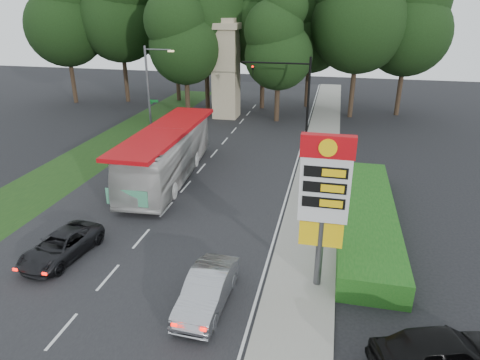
% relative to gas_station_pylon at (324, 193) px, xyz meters
% --- Properties ---
extents(ground, '(120.00, 120.00, 0.00)m').
position_rel_gas_station_pylon_xyz_m(ground, '(-9.20, -1.99, -4.45)').
color(ground, black).
rests_on(ground, ground).
extents(road_surface, '(14.00, 80.00, 0.02)m').
position_rel_gas_station_pylon_xyz_m(road_surface, '(-9.20, 10.01, -4.44)').
color(road_surface, black).
rests_on(road_surface, ground).
extents(sidewalk_right, '(3.00, 80.00, 0.12)m').
position_rel_gas_station_pylon_xyz_m(sidewalk_right, '(-0.70, 10.01, -4.39)').
color(sidewalk_right, gray).
rests_on(sidewalk_right, ground).
extents(grass_verge_left, '(5.00, 50.00, 0.02)m').
position_rel_gas_station_pylon_xyz_m(grass_verge_left, '(-18.70, 16.01, -4.44)').
color(grass_verge_left, '#193814').
rests_on(grass_verge_left, ground).
extents(hedge, '(3.00, 14.00, 1.20)m').
position_rel_gas_station_pylon_xyz_m(hedge, '(2.30, 6.01, -3.85)').
color(hedge, '#154F15').
rests_on(hedge, ground).
extents(gas_station_pylon, '(2.10, 0.45, 6.85)m').
position_rel_gas_station_pylon_xyz_m(gas_station_pylon, '(0.00, 0.00, 0.00)').
color(gas_station_pylon, '#59595E').
rests_on(gas_station_pylon, ground).
extents(traffic_signal_mast, '(6.10, 0.35, 7.20)m').
position_rel_gas_station_pylon_xyz_m(traffic_signal_mast, '(-3.52, 22.00, 0.22)').
color(traffic_signal_mast, black).
rests_on(traffic_signal_mast, ground).
extents(streetlight_signs, '(2.75, 0.98, 8.00)m').
position_rel_gas_station_pylon_xyz_m(streetlight_signs, '(-16.19, 20.01, -0.01)').
color(streetlight_signs, '#59595E').
rests_on(streetlight_signs, ground).
extents(monument, '(3.00, 3.00, 10.05)m').
position_rel_gas_station_pylon_xyz_m(monument, '(-11.20, 28.01, 0.66)').
color(monument, tan).
rests_on(monument, ground).
extents(tree_far_west, '(8.96, 8.96, 17.60)m').
position_rel_gas_station_pylon_xyz_m(tree_far_west, '(-31.20, 31.01, 6.24)').
color(tree_far_west, '#2D2116').
rests_on(tree_far_west, ground).
extents(tree_west_mid, '(9.80, 9.80, 19.25)m').
position_rel_gas_station_pylon_xyz_m(tree_west_mid, '(-25.20, 33.01, 7.24)').
color(tree_west_mid, '#2D2116').
rests_on(tree_west_mid, ground).
extents(tree_west_near, '(8.40, 8.40, 16.50)m').
position_rel_gas_station_pylon_xyz_m(tree_west_near, '(-19.20, 35.01, 5.57)').
color(tree_west_near, '#2D2116').
rests_on(tree_west_near, ground).
extents(tree_center_right, '(9.24, 9.24, 18.15)m').
position_rel_gas_station_pylon_xyz_m(tree_center_right, '(-8.20, 33.01, 6.57)').
color(tree_center_right, '#2D2116').
rests_on(tree_center_right, ground).
extents(tree_east_near, '(8.12, 8.12, 15.95)m').
position_rel_gas_station_pylon_xyz_m(tree_east_near, '(-3.20, 35.01, 5.23)').
color(tree_east_near, '#2D2116').
rests_on(tree_east_near, ground).
extents(tree_east_mid, '(9.52, 9.52, 18.70)m').
position_rel_gas_station_pylon_xyz_m(tree_east_mid, '(1.80, 31.01, 6.91)').
color(tree_east_mid, '#2D2116').
rests_on(tree_east_mid, ground).
extents(tree_far_east, '(8.68, 8.68, 17.05)m').
position_rel_gas_station_pylon_xyz_m(tree_far_east, '(6.80, 33.01, 5.90)').
color(tree_far_east, '#2D2116').
rests_on(tree_far_east, ground).
extents(tree_monument_left, '(7.28, 7.28, 14.30)m').
position_rel_gas_station_pylon_xyz_m(tree_monument_left, '(-15.20, 27.01, 4.23)').
color(tree_monument_left, '#2D2116').
rests_on(tree_monument_left, ground).
extents(tree_monument_right, '(6.72, 6.72, 13.20)m').
position_rel_gas_station_pylon_xyz_m(tree_monument_right, '(-5.70, 27.51, 3.56)').
color(tree_monument_right, '#2D2116').
rests_on(tree_monument_right, ground).
extents(transit_bus, '(3.94, 12.94, 3.55)m').
position_rel_gas_station_pylon_xyz_m(transit_bus, '(-10.90, 10.30, -2.67)').
color(transit_bus, beige).
rests_on(transit_bus, ground).
extents(sedan_silver, '(1.70, 4.52, 1.47)m').
position_rel_gas_station_pylon_xyz_m(sedan_silver, '(-4.29, -2.30, -3.71)').
color(sedan_silver, '#97989E').
rests_on(sedan_silver, ground).
extents(suv_charcoal, '(2.61, 4.71, 1.25)m').
position_rel_gas_station_pylon_xyz_m(suv_charcoal, '(-12.18, -0.41, -3.83)').
color(suv_charcoal, black).
rests_on(suv_charcoal, ground).
extents(parked_car_black, '(5.16, 3.38, 1.63)m').
position_rel_gas_station_pylon_xyz_m(parked_car_black, '(4.30, -3.92, -3.63)').
color(parked_car_black, black).
rests_on(parked_car_black, ground).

